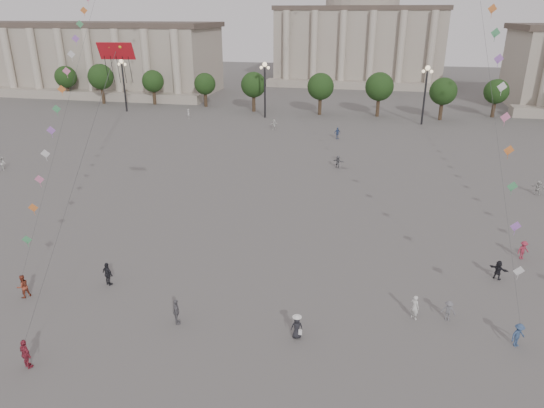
# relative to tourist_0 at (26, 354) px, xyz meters

# --- Properties ---
(ground) EXTENTS (360.00, 360.00, 0.00)m
(ground) POSITION_rel_tourist_0_xyz_m (12.15, 4.00, -0.96)
(ground) COLOR #514F4D
(ground) RESTS_ON ground
(hall_west) EXTENTS (84.00, 26.22, 17.20)m
(hall_west) POSITION_rel_tourist_0_xyz_m (-62.85, 97.89, 7.47)
(hall_west) COLOR #A09386
(hall_west) RESTS_ON ground
(hall_central) EXTENTS (48.30, 34.30, 35.50)m
(hall_central) POSITION_rel_tourist_0_xyz_m (12.15, 133.22, 13.28)
(hall_central) COLOR #A09386
(hall_central) RESTS_ON ground
(tree_row) EXTENTS (137.12, 5.12, 8.00)m
(tree_row) POSITION_rel_tourist_0_xyz_m (12.15, 82.00, 4.44)
(tree_row) COLOR #322619
(tree_row) RESTS_ON ground
(lamp_post_far_west) EXTENTS (2.00, 0.90, 10.65)m
(lamp_post_far_west) POSITION_rel_tourist_0_xyz_m (-32.85, 74.00, 6.40)
(lamp_post_far_west) COLOR #262628
(lamp_post_far_west) RESTS_ON ground
(lamp_post_mid_west) EXTENTS (2.00, 0.90, 10.65)m
(lamp_post_mid_west) POSITION_rel_tourist_0_xyz_m (-2.85, 74.00, 6.40)
(lamp_post_mid_west) COLOR #262628
(lamp_post_mid_west) RESTS_ON ground
(lamp_post_mid_east) EXTENTS (2.00, 0.90, 10.65)m
(lamp_post_mid_east) POSITION_rel_tourist_0_xyz_m (27.15, 74.00, 6.40)
(lamp_post_mid_east) COLOR #262628
(lamp_post_mid_east) RESTS_ON ground
(person_crowd_0) EXTENTS (1.22, 0.95, 1.93)m
(person_crowd_0) POSITION_rel_tourist_0_xyz_m (12.76, 59.46, 0.01)
(person_crowd_0) COLOR #374C7C
(person_crowd_0) RESTS_ON ground
(person_crowd_1) EXTENTS (1.08, 1.01, 1.78)m
(person_crowd_1) POSITION_rel_tourist_0_xyz_m (-29.03, 33.12, -0.07)
(person_crowd_1) COLOR silver
(person_crowd_1) RESTS_ON ground
(person_crowd_3) EXTENTS (1.50, 1.16, 1.58)m
(person_crowd_3) POSITION_rel_tourist_0_xyz_m (29.15, 16.80, -0.17)
(person_crowd_3) COLOR black
(person_crowd_3) RESTS_ON ground
(person_crowd_4) EXTENTS (1.51, 1.51, 1.74)m
(person_crowd_4) POSITION_rel_tourist_0_xyz_m (1.09, 64.22, -0.08)
(person_crowd_4) COLOR silver
(person_crowd_4) RESTS_ON ground
(person_crowd_6) EXTENTS (1.01, 0.66, 1.48)m
(person_crowd_6) POSITION_rel_tourist_0_xyz_m (24.70, 10.24, -0.22)
(person_crowd_6) COLOR slate
(person_crowd_6) RESTS_ON ground
(person_crowd_7) EXTENTS (1.68, 1.07, 1.73)m
(person_crowd_7) POSITION_rel_tourist_0_xyz_m (37.61, 37.98, -0.09)
(person_crowd_7) COLOR beige
(person_crowd_7) RESTS_ON ground
(person_crowd_8) EXTENTS (1.22, 1.01, 1.64)m
(person_crowd_8) POSITION_rel_tourist_0_xyz_m (31.92, 20.82, -0.14)
(person_crowd_8) COLOR #98293D
(person_crowd_8) RESTS_ON ground
(person_crowd_10) EXTENTS (0.81, 0.81, 1.89)m
(person_crowd_10) POSITION_rel_tourist_0_xyz_m (-17.31, 69.82, -0.01)
(person_crowd_10) COLOR silver
(person_crowd_10) RESTS_ON ground
(person_crowd_12) EXTENTS (1.65, 1.05, 1.70)m
(person_crowd_12) POSITION_rel_tourist_0_xyz_m (14.30, 43.39, -0.11)
(person_crowd_12) COLOR slate
(person_crowd_12) RESTS_ON ground
(person_crowd_13) EXTENTS (0.77, 0.75, 1.78)m
(person_crowd_13) POSITION_rel_tourist_0_xyz_m (22.48, 9.95, -0.06)
(person_crowd_13) COLOR silver
(person_crowd_13) RESTS_ON ground
(tourist_0) EXTENTS (1.21, 0.90, 1.91)m
(tourist_0) POSITION_rel_tourist_0_xyz_m (0.00, 0.00, 0.00)
(tourist_0) COLOR maroon
(tourist_0) RESTS_ON ground
(tourist_1) EXTENTS (1.20, 0.85, 1.88)m
(tourist_1) POSITION_rel_tourist_0_xyz_m (-0.18, 9.49, -0.01)
(tourist_1) COLOR black
(tourist_1) RESTS_ON ground
(tourist_3) EXTENTS (0.89, 1.16, 1.84)m
(tourist_3) POSITION_rel_tourist_0_xyz_m (6.88, 5.96, -0.04)
(tourist_3) COLOR slate
(tourist_3) RESTS_ON ground
(kite_flyer_0) EXTENTS (1.02, 1.09, 1.79)m
(kite_flyer_0) POSITION_rel_tourist_0_xyz_m (-5.35, 6.61, -0.06)
(kite_flyer_0) COLOR brown
(kite_flyer_0) RESTS_ON ground
(kite_flyer_1) EXTENTS (1.20, 1.10, 1.62)m
(kite_flyer_1) POSITION_rel_tourist_0_xyz_m (28.63, 8.26, -0.15)
(kite_flyer_1) COLOR #324970
(kite_flyer_1) RESTS_ON ground
(hat_person) EXTENTS (0.88, 0.71, 1.69)m
(hat_person) POSITION_rel_tourist_0_xyz_m (15.01, 6.16, -0.12)
(hat_person) COLOR black
(hat_person) RESTS_ON ground
(dragon_kite) EXTENTS (2.76, 4.59, 18.14)m
(dragon_kite) POSITION_rel_tourist_0_xyz_m (3.21, 8.34, 15.55)
(dragon_kite) COLOR #AC121B
(dragon_kite) RESTS_ON ground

